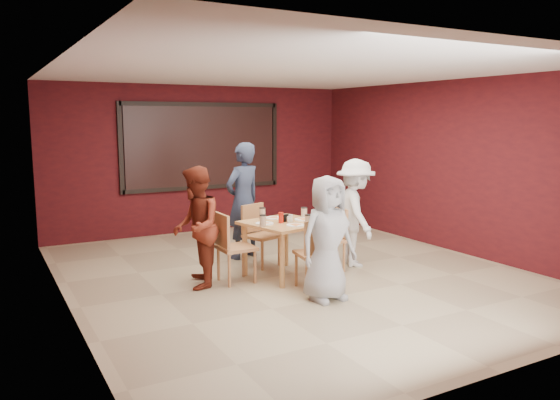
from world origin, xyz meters
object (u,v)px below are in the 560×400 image
diner_right (355,213)px  chair_right (334,235)px  chair_front (317,250)px  chair_left (231,244)px  diner_left (196,227)px  dining_table (284,228)px  diner_front (327,238)px  chair_back (258,231)px  diner_back (243,201)px

diner_right → chair_right: bearing=111.3°
chair_front → chair_right: (0.76, 0.73, -0.01)m
chair_left → chair_right: size_ratio=1.05×
chair_left → diner_left: 0.53m
dining_table → chair_right: (0.80, -0.04, -0.16)m
chair_front → diner_front: diner_front is taller
chair_back → diner_front: bearing=-90.0°
chair_front → diner_left: (-1.27, 0.90, 0.26)m
chair_left → diner_left: bearing=172.8°
diner_front → diner_left: diner_left is taller
dining_table → diner_right: bearing=-0.6°
dining_table → diner_back: diner_back is taller
dining_table → chair_left: chair_left is taller
chair_right → diner_left: bearing=175.3°
diner_back → diner_right: bearing=117.4°
diner_back → chair_front: bearing=74.2°
diner_front → chair_left: bearing=118.3°
dining_table → chair_front: 0.79m
dining_table → diner_front: (-0.05, -1.13, 0.08)m
diner_left → diner_front: bearing=64.5°
chair_front → chair_left: size_ratio=0.98×
dining_table → diner_right: (1.20, -0.01, 0.12)m
diner_back → diner_front: bearing=71.7°
dining_table → diner_right: 1.21m
diner_back → diner_right: (1.26, -1.22, -0.11)m
diner_back → diner_left: diner_back is taller
dining_table → chair_right: bearing=-3.0°
chair_right → diner_back: bearing=124.5°
diner_front → chair_front: bearing=73.2°
chair_right → diner_left: 2.06m
chair_left → diner_right: 1.99m
chair_front → diner_right: diner_right is taller
chair_back → dining_table: bearing=-86.1°
chair_front → chair_back: size_ratio=1.02×
dining_table → chair_left: size_ratio=1.23×
chair_front → diner_right: (1.16, 0.76, 0.27)m
chair_back → diner_front: (0.00, -1.82, 0.24)m
chair_back → diner_right: diner_right is taller
diner_front → diner_left: (-1.19, 1.25, 0.03)m
chair_back → chair_right: chair_back is taller
diner_left → diner_back: bearing=153.5°
chair_front → chair_back: chair_front is taller
chair_front → chair_back: (-0.09, 1.47, -0.01)m
chair_front → diner_front: (-0.09, -0.35, 0.23)m
chair_left → diner_left: diner_left is taller
chair_left → diner_back: bearing=57.6°
chair_back → diner_left: bearing=-154.2°
chair_back → diner_back: bearing=91.0°
chair_right → diner_right: (0.40, 0.03, 0.28)m
chair_back → chair_right: 1.12m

